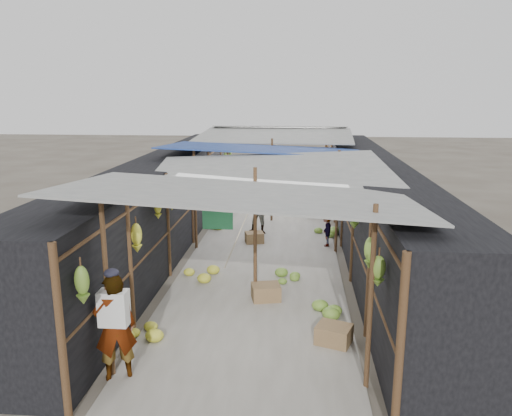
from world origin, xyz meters
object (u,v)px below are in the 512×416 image
(vendor_seated, at_px, (326,230))
(black_basin, at_px, (312,213))
(vendor_elderly, at_px, (115,327))
(crate_near, at_px, (266,292))
(shopper_blue, at_px, (259,210))

(vendor_seated, bearing_deg, black_basin, -177.46)
(vendor_elderly, bearing_deg, crate_near, -146.44)
(crate_near, bearing_deg, vendor_seated, 56.45)
(crate_near, height_order, shopper_blue, shopper_blue)
(vendor_seated, bearing_deg, vendor_elderly, -29.01)
(black_basin, xyz_separation_m, shopper_blue, (-1.57, -2.28, 0.62))
(black_basin, height_order, shopper_blue, shopper_blue)
(vendor_elderly, bearing_deg, black_basin, -129.63)
(vendor_elderly, relative_size, shopper_blue, 1.10)
(black_basin, height_order, vendor_seated, vendor_seated)
(crate_near, distance_m, vendor_seated, 3.86)
(shopper_blue, bearing_deg, black_basin, 64.94)
(crate_near, distance_m, shopper_blue, 4.74)
(vendor_seated, bearing_deg, shopper_blue, -122.43)
(crate_near, distance_m, vendor_elderly, 3.52)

